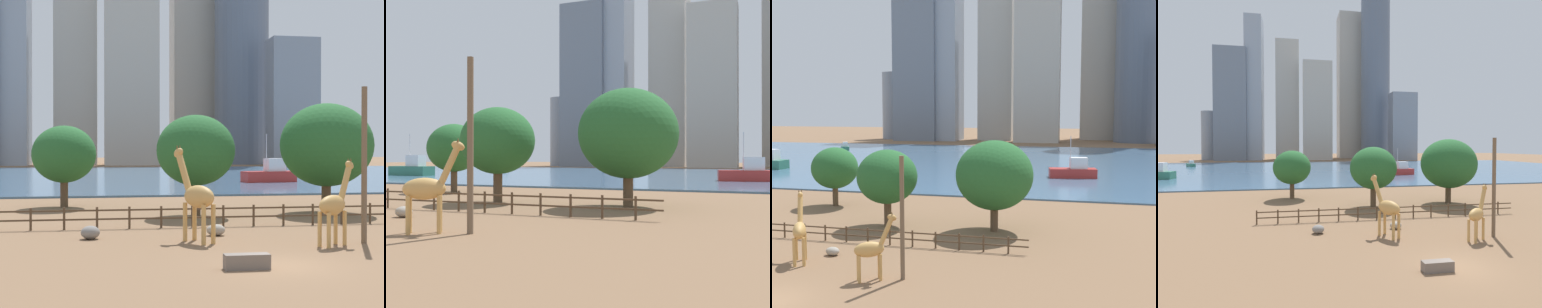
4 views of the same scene
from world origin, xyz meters
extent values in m
plane|color=brown|center=(0.00, 80.00, 0.00)|extent=(400.00, 400.00, 0.00)
cube|color=#476B8C|center=(0.00, 77.00, 0.10)|extent=(180.00, 86.00, 0.20)
cylinder|color=tan|center=(-2.87, 6.83, 0.98)|extent=(0.31, 0.31, 1.97)
cylinder|color=tan|center=(-2.34, 7.12, 0.98)|extent=(0.31, 0.31, 1.97)
cylinder|color=tan|center=(-2.15, 5.49, 0.98)|extent=(0.31, 0.31, 1.97)
cylinder|color=tan|center=(-1.61, 5.78, 0.98)|extent=(0.31, 0.31, 1.97)
ellipsoid|color=tan|center=(-2.24, 6.31, 2.31)|extent=(1.80, 2.33, 1.14)
cylinder|color=tan|center=(-2.86, 7.43, 3.52)|extent=(0.91, 1.27, 2.12)
ellipsoid|color=tan|center=(-3.08, 7.84, 4.50)|extent=(0.71, 0.90, 0.71)
cone|color=brown|center=(-3.16, 7.80, 4.83)|extent=(0.14, 0.14, 0.21)
cone|color=brown|center=(-3.00, 7.88, 4.83)|extent=(0.14, 0.14, 0.21)
cylinder|color=tan|center=(4.37, 4.82, 0.85)|extent=(0.27, 0.27, 1.69)
cylinder|color=tan|center=(4.65, 4.38, 0.85)|extent=(0.27, 0.27, 1.69)
cylinder|color=tan|center=(3.27, 4.11, 0.85)|extent=(0.27, 0.27, 1.69)
cylinder|color=tan|center=(3.55, 3.67, 0.85)|extent=(0.27, 0.27, 1.69)
ellipsoid|color=tan|center=(3.96, 4.24, 1.99)|extent=(1.98, 1.64, 0.98)
cylinder|color=tan|center=(4.87, 4.83, 3.04)|extent=(1.03, 0.81, 1.84)
ellipsoid|color=tan|center=(5.18, 5.03, 3.90)|extent=(0.76, 0.64, 0.60)
cone|color=brown|center=(5.14, 5.09, 4.18)|extent=(0.12, 0.12, 0.18)
cone|color=brown|center=(5.22, 4.97, 4.18)|extent=(0.12, 0.12, 0.18)
cylinder|color=brown|center=(5.91, 4.92, 3.91)|extent=(0.28, 0.28, 7.83)
ellipsoid|color=gray|center=(-7.66, 8.24, 0.35)|extent=(0.99, 0.93, 0.70)
ellipsoid|color=gray|center=(-0.95, 8.47, 0.31)|extent=(1.02, 0.82, 0.62)
cube|color=#72665B|center=(-1.47, -0.41, 0.30)|extent=(1.80, 0.60, 0.60)
cylinder|color=#4C3826|center=(-11.11, 12.00, 0.65)|extent=(0.14, 0.14, 1.30)
cylinder|color=#4C3826|center=(-9.23, 12.00, 0.65)|extent=(0.14, 0.14, 1.30)
cylinder|color=#4C3826|center=(-7.34, 12.00, 0.65)|extent=(0.14, 0.14, 1.30)
cylinder|color=#4C3826|center=(-5.45, 12.00, 0.65)|extent=(0.14, 0.14, 1.30)
cylinder|color=#4C3826|center=(-3.56, 12.00, 0.65)|extent=(0.14, 0.14, 1.30)
cylinder|color=#4C3826|center=(-1.68, 12.00, 0.65)|extent=(0.14, 0.14, 1.30)
cylinder|color=#4C3826|center=(0.21, 12.00, 0.65)|extent=(0.14, 0.14, 1.30)
cylinder|color=#4C3826|center=(2.10, 12.00, 0.65)|extent=(0.14, 0.14, 1.30)
cylinder|color=#4C3826|center=(3.98, 12.00, 0.65)|extent=(0.14, 0.14, 1.30)
cylinder|color=#4C3826|center=(5.87, 12.00, 0.65)|extent=(0.14, 0.14, 1.30)
cylinder|color=#4C3826|center=(7.76, 12.00, 0.65)|extent=(0.14, 0.14, 1.30)
cylinder|color=#4C3826|center=(9.65, 12.00, 0.65)|extent=(0.14, 0.14, 1.30)
cube|color=#4C3826|center=(0.00, 12.00, 1.10)|extent=(26.10, 0.08, 0.10)
cube|color=#4C3826|center=(0.00, 12.00, 0.59)|extent=(26.10, 0.08, 0.10)
cylinder|color=brown|center=(-10.03, 25.46, 1.11)|extent=(0.62, 0.62, 2.22)
ellipsoid|color=#26602D|center=(-10.03, 25.46, 4.27)|extent=(5.12, 5.12, 4.61)
cylinder|color=brown|center=(9.30, 18.40, 1.14)|extent=(0.68, 0.68, 2.27)
ellipsoid|color=#26602D|center=(9.30, 18.40, 5.00)|extent=(6.80, 6.80, 6.12)
cylinder|color=brown|center=(-0.53, 17.84, 1.20)|extent=(0.67, 0.67, 2.40)
ellipsoid|color=#26602D|center=(-0.53, 17.84, 4.61)|extent=(5.52, 5.52, 4.97)
cube|color=#B22D28|center=(15.35, 54.01, 0.92)|extent=(7.52, 3.72, 1.44)
cube|color=silver|center=(16.24, 54.16, 2.50)|extent=(2.84, 2.12, 1.73)
cylinder|color=silver|center=(14.99, 53.95, 4.16)|extent=(0.14, 0.14, 5.04)
cube|color=#939EAD|center=(-31.04, 147.50, 36.84)|extent=(8.39, 13.22, 73.69)
cube|color=gray|center=(46.22, 136.10, 17.71)|extent=(13.46, 8.84, 35.42)
cube|color=#B7B2A8|center=(-14.22, 154.75, 32.37)|extent=(12.30, 13.40, 64.74)
cube|color=#B7B2A8|center=(1.50, 143.56, 25.82)|extent=(15.11, 9.18, 51.63)
cube|color=#ADA89E|center=(23.31, 166.40, 43.55)|extent=(15.20, 13.70, 87.11)
cylinder|color=slate|center=(35.35, 151.57, 46.38)|extent=(16.44, 16.44, 92.77)
camera|label=1|loc=(-7.13, -22.77, 4.74)|focal=55.00mm
camera|label=2|loc=(18.22, -13.03, 3.40)|focal=45.00mm
camera|label=3|loc=(16.69, -22.75, 10.55)|focal=45.00mm
camera|label=4|loc=(-9.37, -16.18, 7.14)|focal=28.00mm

